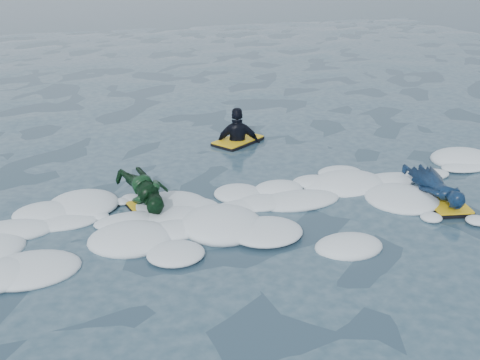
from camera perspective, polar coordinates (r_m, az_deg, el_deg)
name	(u,v)px	position (r m, az deg, el deg)	size (l,w,h in m)	color
ground	(273,248)	(8.01, 3.11, -6.50)	(120.00, 120.00, 0.00)	#1C3844
foam_band	(248,216)	(8.88, 0.78, -3.47)	(12.00, 3.10, 0.30)	silver
prone_woman_unit	(436,187)	(9.86, 18.12, -0.65)	(0.76, 1.60, 0.40)	black
prone_child_unit	(147,192)	(9.13, -8.84, -1.16)	(0.79, 1.39, 0.52)	black
waiting_rider_unit	(238,146)	(12.08, -0.20, 3.29)	(1.19, 1.06, 1.57)	black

